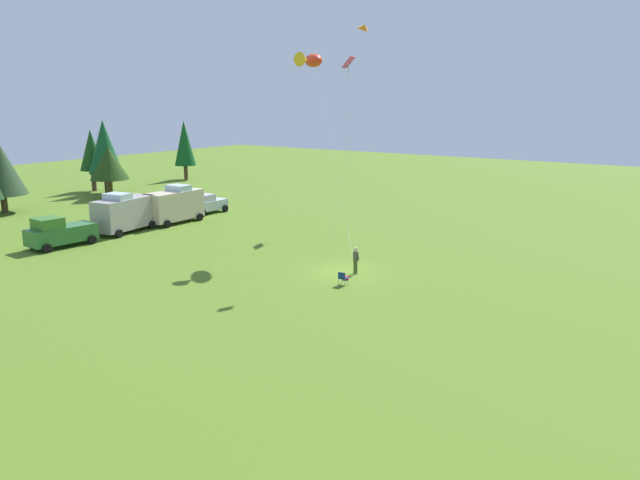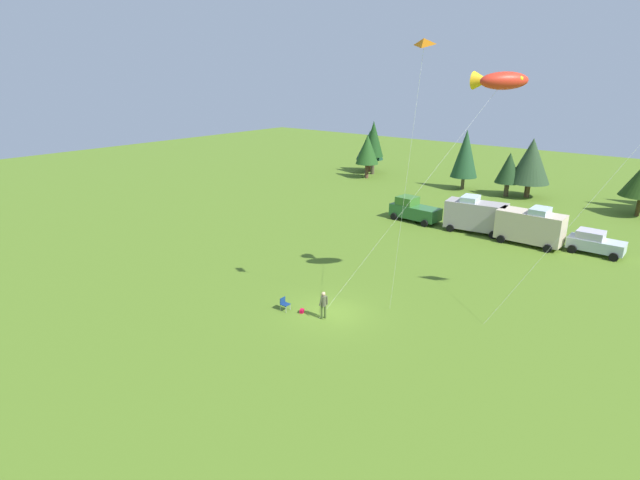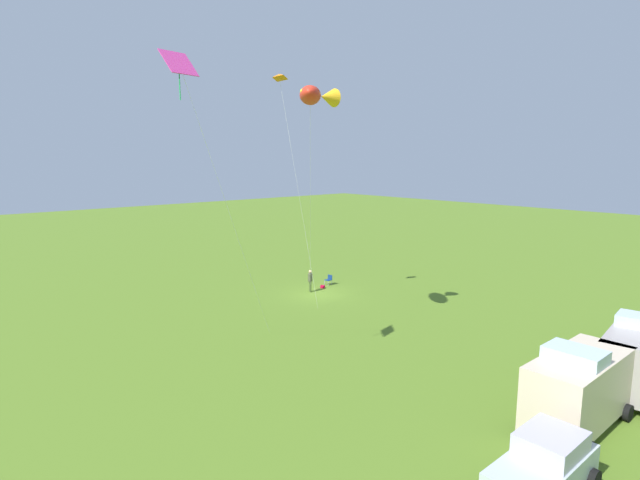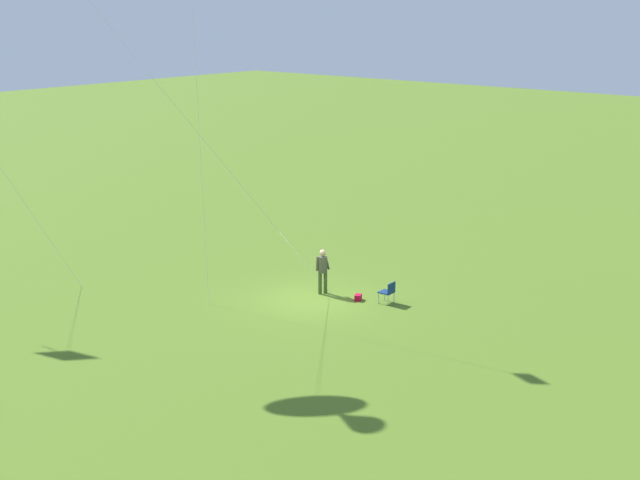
{
  "view_description": "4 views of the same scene",
  "coord_description": "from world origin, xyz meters",
  "px_view_note": "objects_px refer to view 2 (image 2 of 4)",
  "views": [
    {
      "loc": [
        -32.8,
        -20.63,
        10.98
      ],
      "look_at": [
        -0.32,
        1.59,
        1.96
      ],
      "focal_mm": 35.0,
      "sensor_mm": 36.0,
      "label": 1
    },
    {
      "loc": [
        17.08,
        -21.91,
        14.03
      ],
      "look_at": [
        -2.31,
        1.76,
        3.81
      ],
      "focal_mm": 28.0,
      "sensor_mm": 36.0,
      "label": 2
    },
    {
      "loc": [
        24.52,
        28.06,
        10.31
      ],
      "look_at": [
        0.97,
        1.28,
        4.47
      ],
      "focal_mm": 28.0,
      "sensor_mm": 36.0,
      "label": 3
    },
    {
      "loc": [
        -20.55,
        23.94,
        10.83
      ],
      "look_at": [
        -0.52,
        0.05,
        2.42
      ],
      "focal_mm": 50.0,
      "sensor_mm": 36.0,
      "label": 4
    }
  ],
  "objects_px": {
    "van_camper_beige": "(530,226)",
    "kite_large_fish": "(499,81)",
    "backpack_on_grass": "(302,311)",
    "kite_delta_orange": "(423,44)",
    "person_kite_flyer": "(323,303)",
    "car_silver_compact": "(595,243)",
    "truck_green_flatbed": "(414,210)",
    "van_motorhome_grey": "(476,215)",
    "folding_chair": "(284,303)"
  },
  "relations": [
    {
      "from": "backpack_on_grass",
      "to": "kite_delta_orange",
      "type": "distance_m",
      "value": 16.58
    },
    {
      "from": "backpack_on_grass",
      "to": "van_motorhome_grey",
      "type": "distance_m",
      "value": 22.81
    },
    {
      "from": "backpack_on_grass",
      "to": "car_silver_compact",
      "type": "xyz_separation_m",
      "value": [
        11.46,
        23.19,
        0.84
      ]
    },
    {
      "from": "kite_large_fish",
      "to": "kite_delta_orange",
      "type": "height_order",
      "value": "kite_delta_orange"
    },
    {
      "from": "kite_large_fish",
      "to": "kite_delta_orange",
      "type": "xyz_separation_m",
      "value": [
        -1.8,
        -5.59,
        1.73
      ]
    },
    {
      "from": "kite_large_fish",
      "to": "van_camper_beige",
      "type": "bearing_deg",
      "value": 94.72
    },
    {
      "from": "folding_chair",
      "to": "van_motorhome_grey",
      "type": "height_order",
      "value": "van_motorhome_grey"
    },
    {
      "from": "van_camper_beige",
      "to": "kite_large_fish",
      "type": "relative_size",
      "value": 0.38
    },
    {
      "from": "folding_chair",
      "to": "van_motorhome_grey",
      "type": "distance_m",
      "value": 23.31
    },
    {
      "from": "car_silver_compact",
      "to": "van_motorhome_grey",
      "type": "bearing_deg",
      "value": 2.71
    },
    {
      "from": "van_motorhome_grey",
      "to": "van_camper_beige",
      "type": "relative_size",
      "value": 1.05
    },
    {
      "from": "van_camper_beige",
      "to": "car_silver_compact",
      "type": "height_order",
      "value": "van_camper_beige"
    },
    {
      "from": "van_camper_beige",
      "to": "kite_delta_orange",
      "type": "height_order",
      "value": "kite_delta_orange"
    },
    {
      "from": "truck_green_flatbed",
      "to": "van_camper_beige",
      "type": "xyz_separation_m",
      "value": [
        11.32,
        -0.17,
        0.54
      ]
    },
    {
      "from": "truck_green_flatbed",
      "to": "folding_chair",
      "type": "bearing_deg",
      "value": 103.35
    },
    {
      "from": "person_kite_flyer",
      "to": "van_camper_beige",
      "type": "height_order",
      "value": "van_camper_beige"
    },
    {
      "from": "folding_chair",
      "to": "van_motorhome_grey",
      "type": "bearing_deg",
      "value": 80.42
    },
    {
      "from": "car_silver_compact",
      "to": "kite_large_fish",
      "type": "distance_m",
      "value": 20.12
    },
    {
      "from": "backpack_on_grass",
      "to": "van_motorhome_grey",
      "type": "xyz_separation_m",
      "value": [
        1.47,
        22.71,
        1.53
      ]
    },
    {
      "from": "truck_green_flatbed",
      "to": "backpack_on_grass",
      "type": "bearing_deg",
      "value": 106.18
    },
    {
      "from": "kite_large_fish",
      "to": "person_kite_flyer",
      "type": "bearing_deg",
      "value": -128.56
    },
    {
      "from": "folding_chair",
      "to": "car_silver_compact",
      "type": "bearing_deg",
      "value": 58.72
    },
    {
      "from": "truck_green_flatbed",
      "to": "car_silver_compact",
      "type": "distance_m",
      "value": 16.24
    },
    {
      "from": "folding_chair",
      "to": "truck_green_flatbed",
      "type": "bearing_deg",
      "value": 95.86
    },
    {
      "from": "kite_delta_orange",
      "to": "van_motorhome_grey",
      "type": "bearing_deg",
      "value": 102.43
    },
    {
      "from": "van_camper_beige",
      "to": "car_silver_compact",
      "type": "xyz_separation_m",
      "value": [
        4.9,
        0.96,
        -0.69
      ]
    },
    {
      "from": "kite_large_fish",
      "to": "van_motorhome_grey",
      "type": "bearing_deg",
      "value": 113.13
    },
    {
      "from": "person_kite_flyer",
      "to": "truck_green_flatbed",
      "type": "distance_m",
      "value": 23.02
    },
    {
      "from": "person_kite_flyer",
      "to": "folding_chair",
      "type": "distance_m",
      "value": 2.73
    },
    {
      "from": "truck_green_flatbed",
      "to": "van_camper_beige",
      "type": "distance_m",
      "value": 11.34
    },
    {
      "from": "van_camper_beige",
      "to": "car_silver_compact",
      "type": "bearing_deg",
      "value": 11.28
    },
    {
      "from": "kite_large_fish",
      "to": "backpack_on_grass",
      "type": "bearing_deg",
      "value": -133.88
    },
    {
      "from": "person_kite_flyer",
      "to": "backpack_on_grass",
      "type": "height_order",
      "value": "person_kite_flyer"
    },
    {
      "from": "van_motorhome_grey",
      "to": "folding_chair",
      "type": "bearing_deg",
      "value": 75.62
    },
    {
      "from": "backpack_on_grass",
      "to": "van_camper_beige",
      "type": "bearing_deg",
      "value": 73.56
    },
    {
      "from": "folding_chair",
      "to": "kite_large_fish",
      "type": "xyz_separation_m",
      "value": [
        8.81,
        8.47,
        13.17
      ]
    },
    {
      "from": "truck_green_flatbed",
      "to": "kite_delta_orange",
      "type": "height_order",
      "value": "kite_delta_orange"
    },
    {
      "from": "truck_green_flatbed",
      "to": "van_camper_beige",
      "type": "bearing_deg",
      "value": -176.67
    },
    {
      "from": "van_motorhome_grey",
      "to": "kite_large_fish",
      "type": "xyz_separation_m",
      "value": [
        6.27,
        -14.67,
        12.02
      ]
    },
    {
      "from": "car_silver_compact",
      "to": "backpack_on_grass",
      "type": "bearing_deg",
      "value": 63.68
    },
    {
      "from": "folding_chair",
      "to": "kite_delta_orange",
      "type": "bearing_deg",
      "value": 19.0
    },
    {
      "from": "folding_chair",
      "to": "person_kite_flyer",
      "type": "bearing_deg",
      "value": 11.23
    },
    {
      "from": "backpack_on_grass",
      "to": "kite_delta_orange",
      "type": "relative_size",
      "value": 0.02
    },
    {
      "from": "person_kite_flyer",
      "to": "van_camper_beige",
      "type": "distance_m",
      "value": 22.56
    },
    {
      "from": "van_camper_beige",
      "to": "van_motorhome_grey",
      "type": "bearing_deg",
      "value": 174.86
    },
    {
      "from": "person_kite_flyer",
      "to": "kite_large_fish",
      "type": "bearing_deg",
      "value": 80.01
    },
    {
      "from": "person_kite_flyer",
      "to": "car_silver_compact",
      "type": "bearing_deg",
      "value": 95.14
    },
    {
      "from": "van_motorhome_grey",
      "to": "kite_delta_orange",
      "type": "distance_m",
      "value": 24.89
    },
    {
      "from": "truck_green_flatbed",
      "to": "kite_delta_orange",
      "type": "distance_m",
      "value": 26.77
    },
    {
      "from": "van_motorhome_grey",
      "to": "car_silver_compact",
      "type": "bearing_deg",
      "value": 174.61
    }
  ]
}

